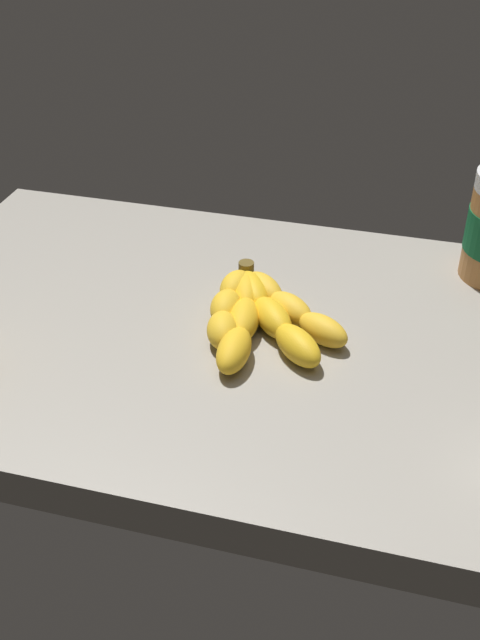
% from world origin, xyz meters
% --- Properties ---
extents(ground_plane, '(0.89, 0.56, 0.05)m').
position_xyz_m(ground_plane, '(0.00, 0.00, -0.02)').
color(ground_plane, gray).
extents(banana_bunch, '(0.18, 0.21, 0.04)m').
position_xyz_m(banana_bunch, '(0.02, 0.01, 0.02)').
color(banana_bunch, gold).
rests_on(banana_bunch, ground_plane).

